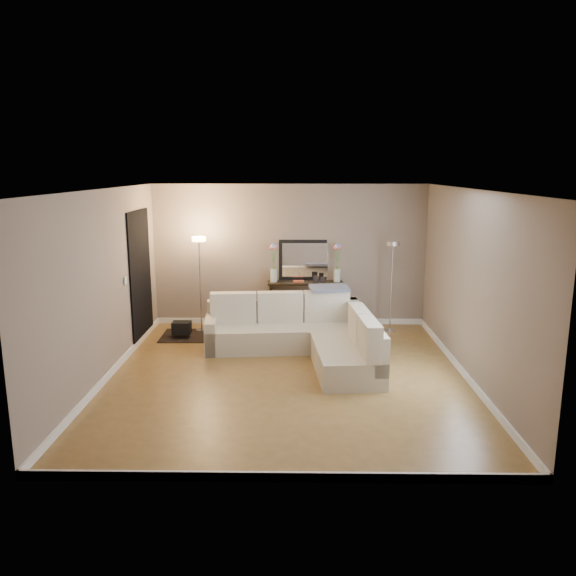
{
  "coord_description": "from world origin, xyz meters",
  "views": [
    {
      "loc": [
        0.12,
        -7.48,
        2.86
      ],
      "look_at": [
        0.0,
        0.8,
        1.1
      ],
      "focal_mm": 35.0,
      "sensor_mm": 36.0,
      "label": 1
    }
  ],
  "objects_px": {
    "floor_lamp_lit": "(200,265)",
    "floor_lamp_unlit": "(392,269)",
    "sectional_sofa": "(306,335)",
    "console_table": "(300,301)"
  },
  "relations": [
    {
      "from": "sectional_sofa",
      "to": "floor_lamp_unlit",
      "type": "distance_m",
      "value": 2.16
    },
    {
      "from": "console_table",
      "to": "floor_lamp_unlit",
      "type": "bearing_deg",
      "value": -12.42
    },
    {
      "from": "floor_lamp_lit",
      "to": "floor_lamp_unlit",
      "type": "distance_m",
      "value": 3.38
    },
    {
      "from": "floor_lamp_lit",
      "to": "floor_lamp_unlit",
      "type": "bearing_deg",
      "value": -0.05
    },
    {
      "from": "sectional_sofa",
      "to": "floor_lamp_lit",
      "type": "bearing_deg",
      "value": 145.05
    },
    {
      "from": "sectional_sofa",
      "to": "floor_lamp_lit",
      "type": "distance_m",
      "value": 2.43
    },
    {
      "from": "sectional_sofa",
      "to": "floor_lamp_unlit",
      "type": "bearing_deg",
      "value": 40.39
    },
    {
      "from": "floor_lamp_unlit",
      "to": "sectional_sofa",
      "type": "bearing_deg",
      "value": -139.61
    },
    {
      "from": "console_table",
      "to": "floor_lamp_unlit",
      "type": "xyz_separation_m",
      "value": [
        1.6,
        -0.35,
        0.68
      ]
    },
    {
      "from": "console_table",
      "to": "floor_lamp_unlit",
      "type": "distance_m",
      "value": 1.77
    }
  ]
}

